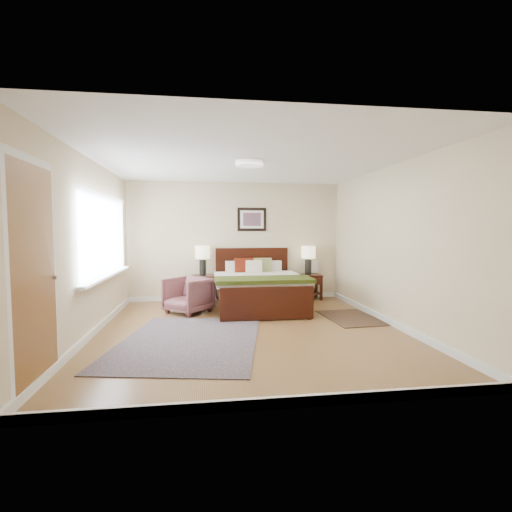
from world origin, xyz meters
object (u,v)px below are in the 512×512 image
(nightstand_left, at_px, (203,281))
(lamp_right, at_px, (308,255))
(armchair, at_px, (188,295))
(bed, at_px, (258,282))
(rug_persian, at_px, (189,341))
(nightstand_right, at_px, (308,284))
(lamp_left, at_px, (203,255))

(nightstand_left, height_order, lamp_right, lamp_right)
(nightstand_left, height_order, armchair, armchair)
(bed, xyz_separation_m, rug_persian, (-1.22, -1.97, -0.50))
(bed, distance_m, nightstand_right, 1.43)
(lamp_left, relative_size, armchair, 0.87)
(nightstand_left, bearing_deg, lamp_left, 90.00)
(lamp_left, height_order, rug_persian, lamp_left)
(armchair, bearing_deg, lamp_left, 118.33)
(nightstand_left, distance_m, armchair, 1.01)
(nightstand_left, bearing_deg, lamp_right, 0.51)
(nightstand_left, relative_size, nightstand_right, 1.03)
(lamp_left, relative_size, rug_persian, 0.24)
(armchair, distance_m, rug_persian, 1.78)
(bed, distance_m, armchair, 1.34)
(nightstand_right, bearing_deg, lamp_right, 90.00)
(nightstand_right, height_order, rug_persian, nightstand_right)
(lamp_left, bearing_deg, lamp_right, 0.00)
(nightstand_right, distance_m, armchair, 2.69)
(bed, xyz_separation_m, lamp_right, (1.20, 0.77, 0.45))
(nightstand_right, relative_size, rug_persian, 0.21)
(lamp_right, height_order, armchair, lamp_right)
(nightstand_right, xyz_separation_m, rug_persian, (-2.42, -2.73, -0.33))
(nightstand_left, xyz_separation_m, rug_persian, (-0.17, -2.72, -0.43))
(bed, bearing_deg, nightstand_right, 32.20)
(nightstand_right, distance_m, lamp_right, 0.62)
(armchair, xyz_separation_m, rug_persian, (0.09, -1.75, -0.31))
(nightstand_right, height_order, lamp_right, lamp_right)
(nightstand_left, distance_m, lamp_left, 0.54)
(nightstand_right, distance_m, lamp_left, 2.34)
(armchair, relative_size, rug_persian, 0.28)
(rug_persian, bearing_deg, lamp_right, 59.02)
(bed, bearing_deg, rug_persian, -121.81)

